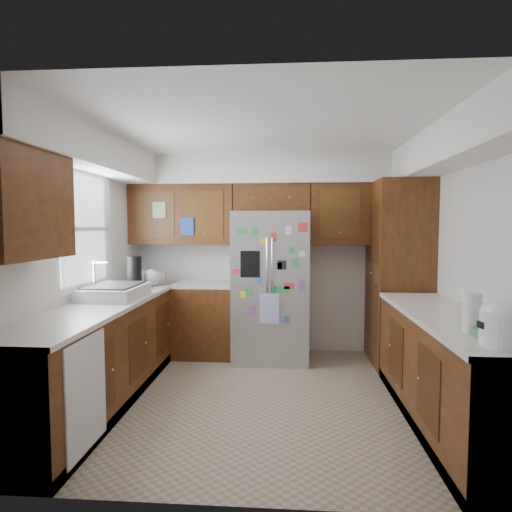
{
  "coord_description": "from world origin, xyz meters",
  "views": [
    {
      "loc": [
        0.2,
        -3.96,
        1.63
      ],
      "look_at": [
        -0.12,
        0.35,
        1.33
      ],
      "focal_mm": 30.0,
      "sensor_mm": 36.0,
      "label": 1
    }
  ],
  "objects_px": {
    "paper_towel": "(472,313)",
    "rice_cooker": "(509,322)",
    "pantry": "(398,273)",
    "fridge": "(271,286)"
  },
  "relations": [
    {
      "from": "pantry",
      "to": "rice_cooker",
      "type": "bearing_deg",
      "value": -90.01
    },
    {
      "from": "pantry",
      "to": "fridge",
      "type": "bearing_deg",
      "value": 177.94
    },
    {
      "from": "paper_towel",
      "to": "rice_cooker",
      "type": "bearing_deg",
      "value": -77.96
    },
    {
      "from": "fridge",
      "to": "rice_cooker",
      "type": "height_order",
      "value": "fridge"
    },
    {
      "from": "fridge",
      "to": "rice_cooker",
      "type": "xyz_separation_m",
      "value": [
        1.5,
        -2.58,
        0.17
      ]
    },
    {
      "from": "pantry",
      "to": "paper_towel",
      "type": "xyz_separation_m",
      "value": [
        -0.07,
        -2.2,
        -0.02
      ]
    },
    {
      "from": "pantry",
      "to": "paper_towel",
      "type": "distance_m",
      "value": 2.2
    },
    {
      "from": "pantry",
      "to": "rice_cooker",
      "type": "height_order",
      "value": "pantry"
    },
    {
      "from": "pantry",
      "to": "fridge",
      "type": "relative_size",
      "value": 1.19
    },
    {
      "from": "fridge",
      "to": "paper_towel",
      "type": "distance_m",
      "value": 2.67
    }
  ]
}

